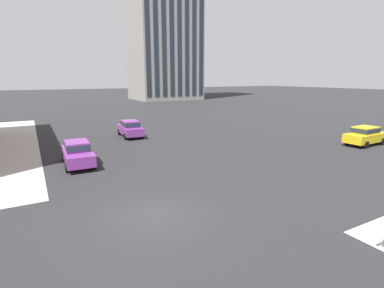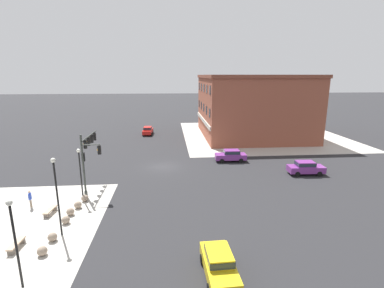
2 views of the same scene
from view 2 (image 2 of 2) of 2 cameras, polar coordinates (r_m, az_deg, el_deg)
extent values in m
plane|color=#262628|center=(38.92, -5.89, -4.56)|extent=(320.00, 320.00, 0.00)
cube|color=#B7B2A8|center=(61.28, 13.51, 1.87)|extent=(32.00, 32.00, 0.02)
cylinder|color=#383D38|center=(31.59, -20.52, -9.33)|extent=(0.32, 0.32, 0.50)
cylinder|color=#383D38|center=(30.60, -20.98, -4.18)|extent=(0.20, 0.20, 6.45)
cylinder|color=#383D38|center=(32.73, -19.96, 1.57)|extent=(5.89, 0.12, 0.12)
cylinder|color=#383D38|center=(29.78, -19.68, -0.14)|extent=(0.11, 1.80, 0.11)
cube|color=black|center=(31.28, -20.65, -0.06)|extent=(0.28, 0.28, 0.90)
sphere|color=#282828|center=(31.27, -20.97, 0.44)|extent=(0.18, 0.18, 0.18)
sphere|color=orange|center=(31.33, -20.93, -0.06)|extent=(0.18, 0.18, 0.18)
sphere|color=#282828|center=(31.39, -20.89, -0.56)|extent=(0.18, 0.18, 0.18)
cube|color=black|center=(32.48, -20.05, 0.48)|extent=(0.28, 0.28, 0.90)
sphere|color=#282828|center=(32.47, -20.36, 0.95)|extent=(0.18, 0.18, 0.18)
sphere|color=orange|center=(32.53, -20.32, 0.47)|extent=(0.18, 0.18, 0.18)
sphere|color=#282828|center=(32.59, -20.28, -0.01)|extent=(0.18, 0.18, 0.18)
cube|color=black|center=(33.69, -19.50, 0.97)|extent=(0.28, 0.28, 0.90)
sphere|color=#282828|center=(33.67, -19.80, 1.43)|extent=(0.18, 0.18, 0.18)
sphere|color=orange|center=(33.73, -19.76, 0.97)|extent=(0.18, 0.18, 0.18)
sphere|color=#282828|center=(33.79, -19.72, 0.50)|extent=(0.18, 0.18, 0.18)
cube|color=black|center=(34.90, -18.98, 1.43)|extent=(0.28, 0.28, 0.90)
sphere|color=#282828|center=(34.89, -19.27, 1.88)|extent=(0.18, 0.18, 0.18)
sphere|color=orange|center=(34.94, -19.23, 1.43)|extent=(0.18, 0.18, 0.18)
sphere|color=#282828|center=(35.00, -19.20, 0.98)|extent=(0.18, 0.18, 0.18)
cube|color=black|center=(30.53, -21.02, -2.45)|extent=(0.28, 0.28, 0.90)
sphere|color=#282828|center=(30.61, -20.99, -1.86)|extent=(0.18, 0.18, 0.18)
sphere|color=orange|center=(30.68, -20.94, -2.37)|extent=(0.18, 0.18, 0.18)
sphere|color=#282828|center=(30.75, -20.90, -2.87)|extent=(0.18, 0.18, 0.18)
cube|color=black|center=(29.72, -18.11, -1.14)|extent=(0.28, 0.28, 0.90)
sphere|color=#282828|center=(29.69, -18.45, -0.62)|extent=(0.18, 0.18, 0.18)
sphere|color=orange|center=(29.75, -18.40, -1.14)|extent=(0.18, 0.18, 0.18)
sphere|color=#282828|center=(29.82, -18.36, -1.66)|extent=(0.18, 0.18, 0.18)
sphere|color=gray|center=(30.32, -20.74, -10.15)|extent=(0.68, 0.68, 0.68)
sphere|color=gray|center=(29.10, -21.95, -11.28)|extent=(0.68, 0.68, 0.68)
sphere|color=gray|center=(28.02, -23.24, -12.39)|extent=(0.68, 0.68, 0.68)
sphere|color=gray|center=(26.74, -24.04, -13.76)|extent=(0.68, 0.68, 0.68)
sphere|color=gray|center=(24.66, -26.24, -16.41)|extent=(0.68, 0.68, 0.68)
sphere|color=gray|center=(23.29, -27.89, -18.47)|extent=(0.68, 0.68, 0.68)
cube|color=tan|center=(28.95, -26.61, -11.67)|extent=(1.84, 0.66, 0.10)
cube|color=#665B51|center=(29.61, -25.94, -11.56)|extent=(0.28, 0.43, 0.39)
cube|color=#665B51|center=(28.50, -27.21, -12.69)|extent=(0.28, 0.43, 0.39)
cube|color=tan|center=(24.88, -31.86, -16.58)|extent=(1.82, 0.55, 0.10)
cube|color=#665B51|center=(25.52, -31.01, -16.32)|extent=(0.25, 0.42, 0.39)
cube|color=#665B51|center=(24.48, -32.60, -17.85)|extent=(0.25, 0.42, 0.39)
cylinder|color=gray|center=(30.99, -29.68, -10.42)|extent=(0.13, 0.13, 0.85)
cylinder|color=gray|center=(31.14, -29.59, -10.29)|extent=(0.13, 0.13, 0.85)
cube|color=blue|center=(30.80, -29.80, -9.11)|extent=(0.37, 0.25, 0.60)
cylinder|color=blue|center=(30.58, -29.92, -9.22)|extent=(0.09, 0.09, 0.57)
cylinder|color=blue|center=(30.99, -29.69, -8.90)|extent=(0.09, 0.09, 0.57)
sphere|color=beige|center=(30.64, -29.89, -8.34)|extent=(0.23, 0.23, 0.23)
cylinder|color=black|center=(29.94, -21.40, -6.14)|extent=(0.14, 0.14, 4.93)
sphere|color=white|center=(29.19, -21.85, -1.25)|extent=(0.36, 0.36, 0.36)
cylinder|color=black|center=(24.03, -25.35, -10.15)|extent=(0.14, 0.14, 5.91)
sphere|color=white|center=(23.02, -26.14, -2.96)|extent=(0.36, 0.36, 0.36)
cylinder|color=black|center=(19.83, -31.80, -17.30)|extent=(0.14, 0.14, 5.18)
sphere|color=white|center=(18.66, -32.88, -9.89)|extent=(0.36, 0.36, 0.36)
cube|color=gold|center=(19.02, 5.46, -23.31)|extent=(4.46, 1.92, 0.76)
cube|color=gold|center=(18.74, 5.41, -21.38)|extent=(2.17, 1.57, 0.60)
cube|color=#232D38|center=(18.74, 5.41, -21.38)|extent=(2.25, 1.61, 0.40)
cylinder|color=black|center=(18.40, 9.27, -26.44)|extent=(0.65, 0.24, 0.64)
cylinder|color=black|center=(20.48, 7.04, -21.64)|extent=(0.65, 0.24, 0.64)
cylinder|color=black|center=(20.19, 2.06, -22.11)|extent=(0.65, 0.24, 0.64)
cube|color=#7A3389|center=(41.33, 7.74, -2.51)|extent=(1.89, 4.45, 0.76)
cube|color=#7A3389|center=(41.17, 7.98, -1.60)|extent=(1.56, 2.15, 0.60)
cube|color=#232D38|center=(41.17, 7.98, -1.60)|extent=(1.59, 2.24, 0.40)
cylinder|color=black|center=(40.41, 6.04, -3.40)|extent=(0.24, 0.65, 0.64)
cylinder|color=black|center=(42.00, 5.69, -2.73)|extent=(0.24, 0.65, 0.64)
cylinder|color=black|center=(40.93, 9.82, -3.31)|extent=(0.24, 0.65, 0.64)
cylinder|color=black|center=(42.49, 9.33, -2.65)|extent=(0.24, 0.65, 0.64)
cube|color=red|center=(60.15, -8.86, 2.55)|extent=(4.51, 2.04, 0.76)
cube|color=red|center=(59.88, -8.90, 3.16)|extent=(2.21, 1.63, 0.60)
cube|color=#232D38|center=(59.88, -8.90, 3.16)|extent=(2.30, 1.67, 0.40)
cylinder|color=black|center=(61.67, -9.44, 2.44)|extent=(0.65, 0.26, 0.64)
cylinder|color=black|center=(61.44, -7.90, 2.46)|extent=(0.65, 0.26, 0.64)
cylinder|color=black|center=(59.03, -9.82, 1.92)|extent=(0.65, 0.26, 0.64)
cylinder|color=black|center=(58.79, -8.21, 1.94)|extent=(0.65, 0.26, 0.64)
cube|color=#7A3389|center=(38.39, 21.91, -4.67)|extent=(1.96, 4.48, 0.76)
cube|color=#7A3389|center=(38.13, 21.80, -3.71)|extent=(1.59, 2.18, 0.60)
cube|color=#232D38|center=(38.13, 21.80, -3.71)|extent=(1.63, 2.27, 0.40)
cylinder|color=black|center=(39.78, 23.19, -4.74)|extent=(0.25, 0.65, 0.64)
cylinder|color=black|center=(38.36, 24.23, -5.51)|extent=(0.25, 0.65, 0.64)
cylinder|color=black|center=(38.70, 19.52, -4.91)|extent=(0.25, 0.65, 0.64)
cylinder|color=black|center=(37.24, 20.44, -5.71)|extent=(0.25, 0.65, 0.64)
cube|color=brown|center=(59.41, 11.97, 7.26)|extent=(21.24, 19.75, 11.60)
cube|color=brown|center=(59.07, 12.27, 13.15)|extent=(21.66, 20.14, 0.60)
cube|color=#B7B2A8|center=(57.70, 2.26, 4.84)|extent=(20.18, 0.24, 0.70)
cube|color=#1E2833|center=(65.77, 1.45, 8.14)|extent=(1.10, 0.08, 1.50)
cube|color=#1E2833|center=(61.57, 1.87, 7.76)|extent=(1.10, 0.08, 1.50)
cube|color=#1E2833|center=(57.37, 2.36, 7.33)|extent=(1.10, 0.08, 1.50)
cube|color=#1E2833|center=(53.19, 2.92, 6.82)|extent=(1.10, 0.08, 1.50)
cube|color=#1E2833|center=(49.01, 3.58, 6.23)|extent=(1.10, 0.08, 1.50)
cube|color=#1E2833|center=(65.51, 1.47, 11.51)|extent=(1.10, 0.08, 1.50)
cube|color=#1E2833|center=(61.29, 1.90, 11.36)|extent=(1.10, 0.08, 1.50)
cube|color=#1E2833|center=(57.08, 2.40, 11.19)|extent=(1.10, 0.08, 1.50)
cube|color=#1E2833|center=(52.87, 2.97, 10.98)|extent=(1.10, 0.08, 1.50)
cube|color=#1E2833|center=(48.67, 3.64, 10.75)|extent=(1.10, 0.08, 1.50)
camera|label=1|loc=(43.53, -21.09, 4.61)|focal=27.42mm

